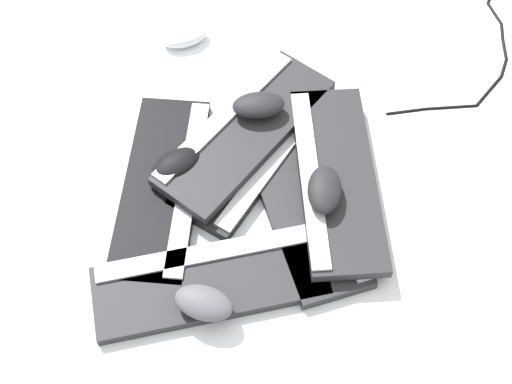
{
  "coord_description": "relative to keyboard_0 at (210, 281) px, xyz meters",
  "views": [
    {
      "loc": [
        0.66,
        0.21,
        1.25
      ],
      "look_at": [
        -0.06,
        -0.02,
        0.03
      ],
      "focal_mm": 50.0,
      "sensor_mm": 36.0,
      "label": 1
    }
  ],
  "objects": [
    {
      "name": "ground_plane",
      "position": [
        -0.14,
        0.05,
        -0.01
      ],
      "size": [
        3.2,
        3.2,
        0.0
      ],
      "primitive_type": "plane",
      "color": "white"
    },
    {
      "name": "keyboard_0",
      "position": [
        0.0,
        0.0,
        0.0
      ],
      "size": [
        0.35,
        0.45,
        0.03
      ],
      "color": "#232326",
      "rests_on": "ground"
    },
    {
      "name": "keyboard_1",
      "position": [
        -0.23,
        0.12,
        0.0
      ],
      "size": [
        0.44,
        0.38,
        0.03
      ],
      "color": "#232326",
      "rests_on": "ground"
    },
    {
      "name": "keyboard_2",
      "position": [
        -0.32,
        -0.02,
        0.0
      ],
      "size": [
        0.46,
        0.25,
        0.03
      ],
      "color": "black",
      "rests_on": "ground"
    },
    {
      "name": "keyboard_3",
      "position": [
        -0.17,
        -0.17,
        0.0
      ],
      "size": [
        0.46,
        0.25,
        0.03
      ],
      "color": "black",
      "rests_on": "ground"
    },
    {
      "name": "keyboard_4",
      "position": [
        -0.34,
        -0.04,
        0.03
      ],
      "size": [
        0.46,
        0.29,
        0.03
      ],
      "color": "#232326",
      "rests_on": "keyboard_2"
    },
    {
      "name": "keyboard_5",
      "position": [
        -0.28,
        0.17,
        0.03
      ],
      "size": [
        0.46,
        0.31,
        0.03
      ],
      "color": "#232326",
      "rests_on": "keyboard_1"
    },
    {
      "name": "mouse_0",
      "position": [
        -0.21,
        -0.15,
        0.04
      ],
      "size": [
        0.13,
        0.12,
        0.04
      ],
      "primitive_type": "ellipsoid",
      "rotation": [
        0.0,
        0.0,
        2.54
      ],
      "color": "black",
      "rests_on": "keyboard_3"
    },
    {
      "name": "mouse_1",
      "position": [
        -0.57,
        -0.28,
        0.01
      ],
      "size": [
        0.12,
        0.13,
        0.04
      ],
      "primitive_type": "ellipsoid",
      "rotation": [
        0.0,
        0.0,
        2.25
      ],
      "color": "silver",
      "rests_on": "ground"
    },
    {
      "name": "mouse_2",
      "position": [
        -0.22,
        0.16,
        0.07
      ],
      "size": [
        0.12,
        0.09,
        0.04
      ],
      "primitive_type": "ellipsoid",
      "rotation": [
        0.0,
        0.0,
        0.24
      ],
      "color": "black",
      "rests_on": "keyboard_5"
    },
    {
      "name": "mouse_3",
      "position": [
        0.06,
        0.01,
        0.04
      ],
      "size": [
        0.07,
        0.11,
        0.04
      ],
      "primitive_type": "ellipsoid",
      "rotation": [
        0.0,
        0.0,
        1.58
      ],
      "color": "#4C4C51",
      "rests_on": "keyboard_0"
    },
    {
      "name": "mouse_4",
      "position": [
        -0.38,
        -0.03,
        0.07
      ],
      "size": [
        0.11,
        0.13,
        0.04
      ],
      "primitive_type": "ellipsoid",
      "rotation": [
        0.0,
        0.0,
        5.16
      ],
      "color": "black",
      "rests_on": "keyboard_4"
    },
    {
      "name": "cable_0",
      "position": [
        -0.71,
        0.39,
        -0.01
      ],
      "size": [
        0.48,
        0.23,
        0.01
      ],
      "color": "black",
      "rests_on": "ground"
    }
  ]
}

